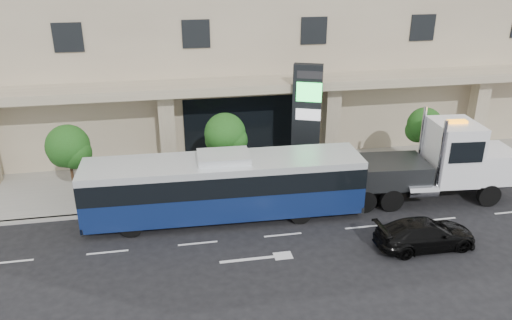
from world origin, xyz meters
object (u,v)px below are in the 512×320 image
Objects in this scene: black_sedan at (425,234)px; signage_pylon at (306,119)px; city_bus at (224,185)px; tow_truck at (433,164)px.

signage_pylon reaches higher than black_sedan.
city_bus is at bearing -119.08° from signage_pylon.
tow_truck is 2.31× the size of black_sedan.
signage_pylon is at bearing 148.13° from tow_truck.
tow_truck is at bearing -14.46° from signage_pylon.
tow_truck is at bearing 1.77° from city_bus.
signage_pylon is at bearing 40.47° from city_bus.
signage_pylon reaches higher than tow_truck.
signage_pylon is at bearing 18.53° from black_sedan.
city_bus is 2.97× the size of black_sedan.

